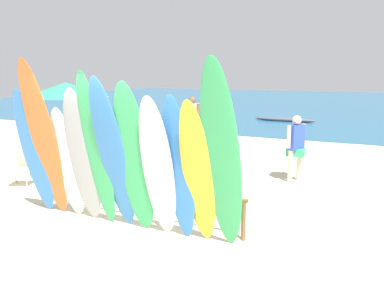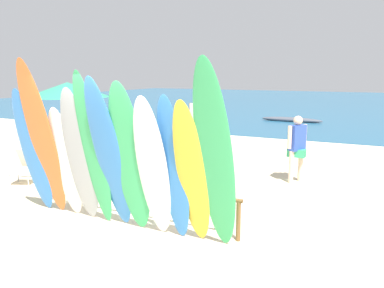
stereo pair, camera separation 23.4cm
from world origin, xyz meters
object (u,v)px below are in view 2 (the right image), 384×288
surfboard_grey_3 (80,156)px  surfboard_green_4 (93,151)px  surfboard_green_6 (130,160)px  beach_umbrella (68,90)px  surfboard_blue_0 (33,152)px  surfboard_white_7 (153,169)px  beachgoer_by_water (196,118)px  surfboard_blue_8 (173,170)px  distant_boat (291,120)px  surfboard_blue_5 (109,155)px  surfboard_white_2 (66,163)px  beach_chair_blue (86,148)px  surfboard_yellow_9 (192,174)px  surfboard_green_10 (215,159)px  surfboard_rack (132,190)px  surfboard_orange_1 (42,140)px  beach_chair_red (26,164)px  beachgoer_photographing (297,144)px

surfboard_grey_3 → surfboard_green_4: size_ratio=0.89×
surfboard_green_6 → beach_umbrella: bearing=143.2°
surfboard_blue_0 → surfboard_white_7: 2.53m
surfboard_grey_3 → beachgoer_by_water: 7.43m
surfboard_blue_8 → beach_umbrella: bearing=158.2°
surfboard_white_7 → distant_boat: 15.68m
surfboard_blue_5 → surfboard_green_6: bearing=5.9°
surfboard_blue_5 → surfboard_blue_0: bearing=-178.9°
beachgoer_by_water → distant_boat: size_ratio=0.54×
beachgoer_by_water → distant_boat: (1.53, 8.21, -0.87)m
surfboard_white_2 → beachgoer_by_water: (-0.97, 7.25, -0.00)m
surfboard_blue_5 → beach_chair_blue: 5.24m
surfboard_grey_3 → surfboard_yellow_9: surfboard_grey_3 is taller
surfboard_green_10 → surfboard_blue_5: bearing=-178.6°
surfboard_yellow_9 → surfboard_white_2: bearing=-179.4°
surfboard_white_2 → surfboard_green_10: size_ratio=0.71×
surfboard_green_4 → surfboard_blue_8: bearing=7.0°
beachgoer_by_water → beach_umbrella: (-0.72, -5.34, 1.15)m
surfboard_blue_5 → distant_boat: size_ratio=0.81×
surfboard_rack → surfboard_orange_1: size_ratio=1.40×
surfboard_white_7 → beach_chair_blue: size_ratio=2.78×
surfboard_rack → beach_umbrella: 3.55m
surfboard_blue_0 → surfboard_white_7: bearing=-0.6°
surfboard_white_2 → beach_chair_blue: 4.40m
surfboard_orange_1 → beachgoer_by_water: surfboard_orange_1 is taller
surfboard_green_4 → surfboard_white_7: size_ratio=1.14×
surfboard_green_4 → surfboard_yellow_9: (1.76, 0.01, -0.19)m
surfboard_orange_1 → beach_chair_red: surfboard_orange_1 is taller
surfboard_grey_3 → beachgoer_by_water: size_ratio=1.38×
surfboard_white_7 → beachgoer_by_water: surfboard_white_7 is taller
beach_umbrella → beach_chair_red: bearing=-144.4°
surfboard_rack → surfboard_white_2: surfboard_white_2 is taller
beach_umbrella → surfboard_green_4: bearing=-40.1°
surfboard_blue_0 → surfboard_green_10: 3.57m
surfboard_orange_1 → beachgoer_by_water: size_ratio=1.67×
surfboard_yellow_9 → surfboard_rack: bearing=163.4°
beachgoer_photographing → distant_boat: (-2.56, 11.37, -0.78)m
surfboard_yellow_9 → beach_umbrella: bearing=157.2°
surfboard_white_2 → surfboard_green_6: size_ratio=0.81×
surfboard_orange_1 → beach_umbrella: bearing=119.8°
surfboard_green_6 → surfboard_green_10: (1.43, -0.05, 0.16)m
surfboard_blue_5 → beachgoer_by_water: bearing=108.8°
surfboard_blue_0 → surfboard_white_7: surfboard_blue_0 is taller
surfboard_rack → surfboard_blue_0: (-1.77, -0.47, 0.59)m
surfboard_blue_0 → surfboard_orange_1: bearing=-11.3°
surfboard_green_6 → beachgoer_by_water: 7.78m
surfboard_yellow_9 → beach_chair_red: 5.25m
surfboard_blue_0 → surfboard_green_10: size_ratio=0.82×
beachgoer_photographing → surfboard_rack: bearing=-178.2°
surfboard_blue_5 → beach_chair_red: 3.96m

